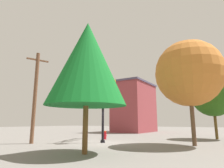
{
  "coord_description": "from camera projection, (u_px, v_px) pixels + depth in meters",
  "views": [
    {
      "loc": [
        -13.51,
        -9.42,
        1.65
      ],
      "look_at": [
        0.85,
        -0.37,
        5.01
      ],
      "focal_mm": 31.04,
      "sensor_mm": 36.0,
      "label": 1
    }
  ],
  "objects": [
    {
      "name": "ground_plane",
      "position": [
        103.0,
        143.0,
        15.82
      ],
      "size": [
        120.0,
        120.0,
        0.0
      ],
      "primitive_type": "plane",
      "color": "slate"
    },
    {
      "name": "signal_pole_assembly",
      "position": [
        107.0,
        86.0,
        18.32
      ],
      "size": [
        5.42,
        2.36,
        7.08
      ],
      "color": "black",
      "rests_on": "ground_plane"
    },
    {
      "name": "utility_pole",
      "position": [
        35.0,
        95.0,
        15.92
      ],
      "size": [
        1.72,
        0.78,
        7.46
      ],
      "color": "brown",
      "rests_on": "ground_plane"
    },
    {
      "name": "fire_hydrant",
      "position": [
        105.0,
        135.0,
        19.0
      ],
      "size": [
        0.33,
        0.24,
        0.83
      ],
      "color": "red",
      "rests_on": "ground_plane"
    },
    {
      "name": "tree_near",
      "position": [
        189.0,
        73.0,
        14.72
      ],
      "size": [
        5.05,
        5.05,
        7.85
      ],
      "color": "brown",
      "rests_on": "ground_plane"
    },
    {
      "name": "tree_mid",
      "position": [
        213.0,
        96.0,
        19.83
      ],
      "size": [
        4.25,
        4.25,
        6.47
      ],
      "color": "brown",
      "rests_on": "ground_plane"
    },
    {
      "name": "tree_far",
      "position": [
        87.0,
        63.0,
        11.13
      ],
      "size": [
        4.48,
        4.48,
        7.51
      ],
      "color": "brown",
      "rests_on": "ground_plane"
    },
    {
      "name": "brick_building",
      "position": [
        135.0,
        107.0,
        33.82
      ],
      "size": [
        8.73,
        5.32,
        8.54
      ],
      "color": "#91393F",
      "rests_on": "ground_plane"
    }
  ]
}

